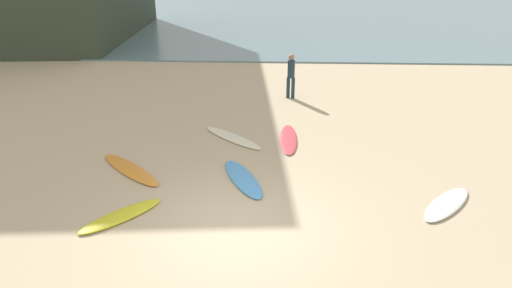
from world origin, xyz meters
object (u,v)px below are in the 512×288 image
surfboard_0 (243,178)px  surfboard_2 (121,216)px  surfboard_1 (288,139)px  surfboard_3 (447,204)px  beachgoer_near (291,74)px  surfboard_5 (233,138)px  surfboard_4 (131,169)px

surfboard_0 → surfboard_2: size_ratio=1.16×
surfboard_1 → surfboard_3: 5.13m
surfboard_3 → beachgoer_near: (-3.35, 8.17, 0.95)m
surfboard_1 → surfboard_5: (-1.74, 0.03, 0.00)m
surfboard_2 → surfboard_4: (-0.50, 2.24, -0.00)m
surfboard_0 → surfboard_4: bearing=-31.0°
surfboard_0 → surfboard_5: (-0.52, 2.73, -0.01)m
surfboard_4 → surfboard_0: bearing=-53.9°
surfboard_1 → beachgoer_near: (0.17, 4.44, 0.95)m
surfboard_4 → surfboard_3: bearing=-57.2°
surfboard_2 → beachgoer_near: size_ratio=1.10×
surfboard_4 → surfboard_5: surfboard_4 is taller
surfboard_1 → surfboard_5: bearing=-0.5°
surfboard_1 → surfboard_0: bearing=66.2°
beachgoer_near → surfboard_5: bearing=81.4°
surfboard_0 → surfboard_3: surfboard_0 is taller
beachgoer_near → surfboard_0: bearing=93.8°
surfboard_5 → surfboard_3: bearing=-81.4°
surfboard_3 → surfboard_5: size_ratio=0.80×
surfboard_4 → beachgoer_near: 8.13m
surfboard_0 → beachgoer_near: bearing=-124.9°
surfboard_1 → surfboard_2: (-3.73, -4.56, 0.01)m
surfboard_3 → surfboard_0: bearing=-150.8°
surfboard_0 → surfboard_4: surfboard_0 is taller
surfboard_4 → surfboard_5: 3.43m
surfboard_2 → surfboard_3: surfboard_2 is taller
surfboard_0 → surfboard_1: size_ratio=0.92×
surfboard_0 → beachgoer_near: size_ratio=1.28×
surfboard_5 → surfboard_1: bearing=-46.8°
surfboard_4 → surfboard_1: bearing=-18.1°
surfboard_2 → surfboard_0: bearing=-101.4°
surfboard_2 → surfboard_1: bearing=-87.2°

